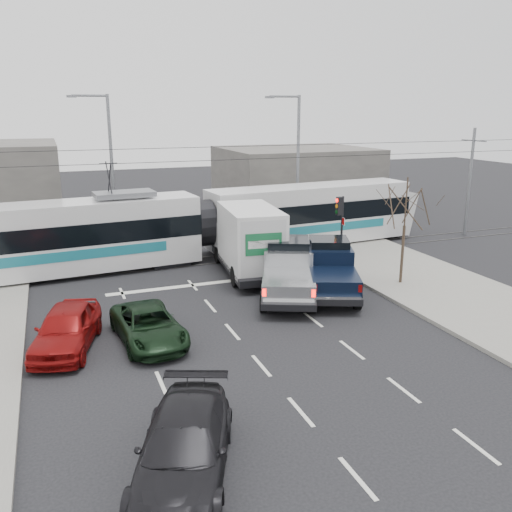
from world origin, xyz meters
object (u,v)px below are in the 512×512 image
object	(u,v)px
street_lamp_far	(108,161)
navy_pickup	(330,268)
tram	(201,224)
bare_tree	(406,207)
street_lamp_near	(295,158)
box_truck	(248,241)
green_car	(149,326)
dark_car	(184,447)
red_car	(67,328)
silver_pickup	(288,268)
traffic_signal	(340,216)

from	to	relation	value
street_lamp_far	navy_pickup	bearing A→B (deg)	-58.43
street_lamp_far	tram	distance (m)	7.58
bare_tree	street_lamp_near	world-z (taller)	street_lamp_near
box_truck	tram	bearing A→B (deg)	116.84
street_lamp_near	green_car	xyz separation A→B (m)	(-12.10, -13.77, -4.49)
navy_pickup	street_lamp_near	bearing A→B (deg)	95.58
street_lamp_far	navy_pickup	size ratio (longest dim) A/B	1.52
dark_car	red_car	bearing A→B (deg)	127.07
green_car	tram	bearing A→B (deg)	60.14
silver_pickup	box_truck	size ratio (longest dim) A/B	0.93
green_car	navy_pickup	bearing A→B (deg)	11.53
silver_pickup	box_truck	world-z (taller)	box_truck
tram	street_lamp_near	bearing A→B (deg)	20.40
red_car	silver_pickup	bearing A→B (deg)	31.84
silver_pickup	red_car	distance (m)	10.05
tram	box_truck	size ratio (longest dim) A/B	3.74
tram	silver_pickup	xyz separation A→B (m)	(2.09, -7.17, -0.79)
tram	green_car	bearing A→B (deg)	-120.02
silver_pickup	green_car	distance (m)	7.61
box_truck	dark_car	distance (m)	15.87
bare_tree	red_car	distance (m)	15.56
tram	dark_car	bearing A→B (deg)	-111.56
red_car	dark_car	xyz separation A→B (m)	(2.22, -8.13, -0.05)
street_lamp_near	silver_pickup	bearing A→B (deg)	-116.07
street_lamp_far	box_truck	size ratio (longest dim) A/B	1.24
street_lamp_near	box_truck	distance (m)	9.86
street_lamp_far	dark_car	size ratio (longest dim) A/B	1.81
street_lamp_near	box_truck	world-z (taller)	street_lamp_near
tram	navy_pickup	distance (m)	8.72
tram	green_car	distance (m)	11.46
tram	green_car	world-z (taller)	tram
green_car	red_car	bearing A→B (deg)	166.51
street_lamp_near	dark_car	size ratio (longest dim) A/B	1.81
tram	bare_tree	bearing A→B (deg)	-51.72
tram	silver_pickup	size ratio (longest dim) A/B	4.01
dark_car	street_lamp_near	bearing A→B (deg)	81.31
box_truck	dark_car	bearing A→B (deg)	-109.07
navy_pickup	red_car	size ratio (longest dim) A/B	1.32
traffic_signal	tram	size ratio (longest dim) A/B	0.13
bare_tree	green_car	size ratio (longest dim) A/B	1.12
street_lamp_far	tram	xyz separation A→B (m)	(4.22, -5.45, -3.16)
bare_tree	traffic_signal	xyz separation A→B (m)	(-1.13, 4.00, -1.05)
bare_tree	green_car	bearing A→B (deg)	-169.64
box_truck	red_car	world-z (taller)	box_truck
dark_car	green_car	bearing A→B (deg)	107.74
dark_car	silver_pickup	bearing A→B (deg)	77.32
traffic_signal	navy_pickup	size ratio (longest dim) A/B	0.61
street_lamp_far	navy_pickup	distance (m)	16.00
green_car	red_car	size ratio (longest dim) A/B	0.99
bare_tree	box_truck	distance (m)	7.82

